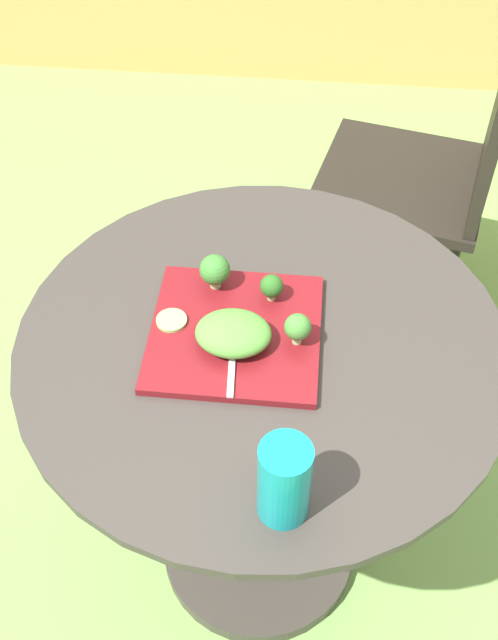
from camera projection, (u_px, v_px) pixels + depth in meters
ground_plane at (258, 549)px, 1.80m from camera, size 12.00×12.00×0.00m
patio_table at (261, 442)px, 1.47m from camera, size 0.81×0.81×0.76m
patio_chair at (442, 158)px, 1.97m from camera, size 0.53×0.53×0.90m
salad_plate at (235, 333)px, 1.24m from camera, size 0.28×0.28×0.01m
drinking_glass at (284, 484)px, 0.99m from camera, size 0.07×0.07×0.14m
fork at (233, 350)px, 1.20m from camera, size 0.03×0.15×0.00m
lettuce_mound at (233, 333)px, 1.20m from camera, size 0.12×0.10×0.05m
broccoli_floret_0 at (272, 286)px, 1.26m from camera, size 0.04×0.04×0.05m
broccoli_floret_1 at (298, 327)px, 1.19m from camera, size 0.04×0.04×0.06m
broccoli_floret_2 at (215, 270)px, 1.28m from camera, size 0.05×0.05×0.06m
cucumber_slice_0 at (172, 320)px, 1.25m from camera, size 0.05×0.05×0.01m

